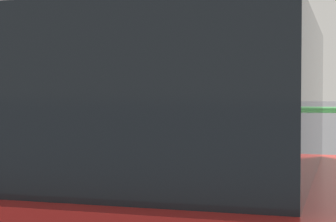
{
  "coord_description": "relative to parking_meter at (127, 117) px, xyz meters",
  "views": [
    {
      "loc": [
        1.46,
        -3.7,
        1.47
      ],
      "look_at": [
        0.16,
        0.48,
        1.32
      ],
      "focal_mm": 64.22,
      "sensor_mm": 36.0,
      "label": 1
    }
  ],
  "objects": [
    {
      "name": "parking_meter",
      "position": [
        0.0,
        0.0,
        0.0
      ],
      "size": [
        0.19,
        0.19,
        1.53
      ],
      "rotation": [
        0.0,
        0.0,
        3.13
      ],
      "color": "slate",
      "rests_on": "sidewalk_curb"
    },
    {
      "name": "pedestrian_at_meter",
      "position": [
        0.65,
        0.06,
        -0.22
      ],
      "size": [
        0.6,
        0.46,
        1.63
      ],
      "rotation": [
        0.0,
        0.0,
        -3.03
      ],
      "color": "black",
      "rests_on": "sidewalk_curb"
    },
    {
      "name": "parked_sedan_red",
      "position": [
        0.34,
        -1.62,
        -0.4
      ],
      "size": [
        4.62,
        1.87,
        1.76
      ],
      "rotation": [
        0.0,
        0.0,
        -1.56
      ],
      "color": "maroon",
      "rests_on": "ground"
    },
    {
      "name": "background_railing",
      "position": [
        0.14,
        1.89,
        -0.3
      ],
      "size": [
        24.06,
        0.06,
        1.17
      ],
      "color": "#2D7A38",
      "rests_on": "sidewalk_curb"
    }
  ]
}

